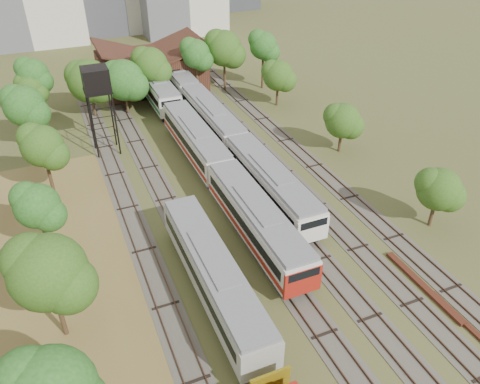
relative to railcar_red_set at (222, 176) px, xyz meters
name	(u,v)px	position (x,y,z in m)	size (l,w,h in m)	color
ground	(373,359)	(2.00, -23.88, -2.13)	(240.00, 240.00, 0.00)	#475123
dry_grass_patch	(92,355)	(-16.00, -15.88, -2.11)	(14.00, 60.00, 0.04)	brown
tracks	(230,185)	(1.33, 1.12, -2.08)	(24.60, 80.00, 0.19)	#4C473D
railcar_red_set	(222,176)	(0.00, 0.00, 0.00)	(3.25, 34.58, 4.02)	black
railcar_green_set	(212,119)	(4.00, 14.06, -0.03)	(3.19, 52.08, 3.96)	black
railcar_rear	(157,89)	(0.00, 27.25, 0.03)	(3.29, 16.08, 4.08)	black
old_grey_coach	(214,274)	(-6.00, -13.66, -0.03)	(3.10, 18.00, 3.84)	black
water_tower	(96,82)	(-9.72, 14.43, 6.78)	(3.05, 3.05, 10.57)	black
rail_pile_near	(423,286)	(10.00, -19.67, -1.98)	(0.59, 8.79, 0.29)	#4F2316
rail_pile_far	(466,324)	(10.20, -24.06, -2.01)	(0.44, 7.08, 0.23)	#4F2316
maintenance_shed	(152,70)	(1.00, 34.10, 0.79)	(16.45, 11.55, 7.58)	#351C13
tree_band_left	(44,225)	(-17.38, -7.12, 3.59)	(6.76, 62.77, 8.72)	#382616
tree_band_far	(151,66)	(-0.56, 26.95, 3.69)	(38.15, 8.97, 9.42)	#382616
tree_band_right	(335,115)	(16.47, 4.57, 2.16)	(4.84, 36.83, 6.82)	#382616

